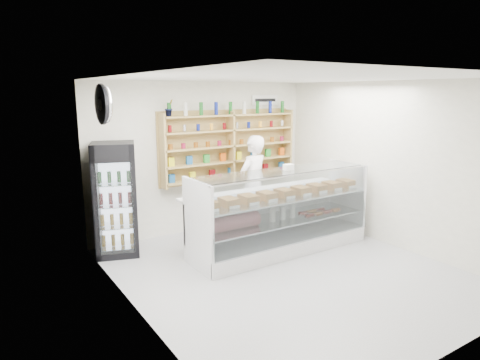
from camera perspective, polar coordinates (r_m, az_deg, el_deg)
room at (r=6.10m, az=6.40°, el=0.15°), size 5.00×5.00×5.00m
display_counter at (r=7.23m, az=5.32°, el=-6.43°), size 3.13×0.94×1.36m
shop_worker at (r=7.96m, az=1.72°, el=-0.62°), size 0.76×0.60×1.84m
drinks_cooler at (r=7.16m, az=-16.23°, el=-2.46°), size 0.83×0.82×1.84m
wall_shelving at (r=8.24m, az=-1.25°, el=4.57°), size 2.84×0.28×1.33m
potted_plant at (r=7.60m, az=-9.42°, el=9.49°), size 0.20×0.18×0.30m
security_mirror at (r=6.04m, az=-17.53°, el=9.61°), size 0.15×0.50×0.50m
wall_sign at (r=8.79m, az=3.34°, el=10.59°), size 0.62×0.03×0.20m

